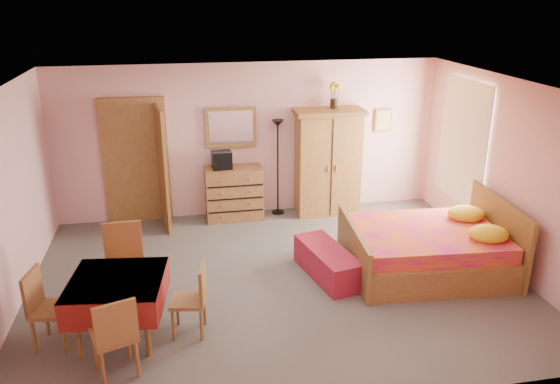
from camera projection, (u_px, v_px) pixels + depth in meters
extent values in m
plane|color=#5F5953|center=(277.00, 279.00, 7.40)|extent=(6.50, 6.50, 0.00)
plane|color=brown|center=(276.00, 87.00, 6.50)|extent=(6.50, 6.50, 0.00)
cube|color=#DFA1A1|center=(250.00, 140.00, 9.25)|extent=(6.50, 0.10, 2.60)
cube|color=#DFA1A1|center=(330.00, 288.00, 4.64)|extent=(6.50, 0.10, 2.60)
cube|color=#DFA1A1|center=(4.00, 207.00, 6.38)|extent=(0.10, 5.00, 2.60)
cube|color=#DFA1A1|center=(508.00, 174.00, 7.52)|extent=(0.10, 5.00, 2.60)
cube|color=#9E6B35|center=(136.00, 162.00, 8.99)|extent=(1.06, 0.12, 2.15)
cube|color=white|center=(464.00, 142.00, 8.56)|extent=(0.08, 1.40, 1.95)
cube|color=#D8BF59|center=(383.00, 120.00, 9.55)|extent=(0.30, 0.04, 0.40)
cube|color=#965F33|center=(234.00, 193.00, 9.25)|extent=(0.95, 0.48, 0.90)
cube|color=white|center=(231.00, 127.00, 9.06)|extent=(0.85, 0.06, 0.67)
cube|color=black|center=(222.00, 160.00, 9.02)|extent=(0.34, 0.26, 0.30)
cube|color=black|center=(278.00, 168.00, 9.34)|extent=(0.23, 0.23, 1.66)
cube|color=#A97439|center=(328.00, 162.00, 9.34)|extent=(1.18, 0.62, 1.83)
cube|color=yellow|center=(334.00, 95.00, 9.05)|extent=(0.18, 0.18, 0.44)
cube|color=#BA1262|center=(427.00, 237.00, 7.49)|extent=(2.28, 1.85, 1.00)
cube|color=maroon|center=(327.00, 263.00, 7.42)|extent=(0.70, 1.29, 0.41)
cube|color=maroon|center=(120.00, 308.00, 6.05)|extent=(1.12, 1.12, 0.73)
cube|color=#975F33|center=(114.00, 334.00, 5.44)|extent=(0.53, 0.53, 0.92)
cube|color=#A77038|center=(124.00, 267.00, 6.65)|extent=(0.48, 0.48, 1.02)
cube|color=olive|center=(52.00, 308.00, 5.90)|extent=(0.48, 0.48, 0.89)
cube|color=olive|center=(188.00, 300.00, 6.12)|extent=(0.44, 0.44, 0.85)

